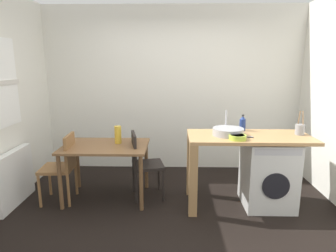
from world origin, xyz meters
TOP-DOWN VIEW (x-y plane):
  - ground_plane at (0.00, 0.00)m, footprint 5.46×5.46m
  - wall_back at (0.00, 1.75)m, footprint 4.60×0.10m
  - radiator at (-2.02, 0.30)m, footprint 0.10×0.80m
  - dining_table at (-0.87, 0.50)m, footprint 1.10×0.76m
  - chair_person_seat at (-1.42, 0.41)m, footprint 0.42×0.42m
  - chair_opposite at (-0.40, 0.53)m, footprint 0.48×0.48m
  - kitchen_counter at (0.74, 0.35)m, footprint 1.50×0.68m
  - washing_machine at (1.21, 0.35)m, footprint 0.60×0.61m
  - sink_basin at (0.69, 0.35)m, footprint 0.38×0.38m
  - tap at (0.69, 0.53)m, footprint 0.02×0.02m
  - bottle_tall_green at (0.92, 0.61)m, footprint 0.08×0.08m
  - mixing_bowl at (0.76, 0.15)m, footprint 0.20×0.20m
  - utensil_crock at (1.58, 0.40)m, footprint 0.11×0.11m
  - vase at (-0.72, 0.60)m, footprint 0.09×0.09m
  - scissors at (0.90, 0.25)m, footprint 0.15×0.06m

SIDE VIEW (x-z plane):
  - ground_plane at x=0.00m, z-range 0.00..0.00m
  - radiator at x=-2.02m, z-range 0.00..0.70m
  - washing_machine at x=1.21m, z-range 0.00..0.86m
  - chair_person_seat at x=-1.42m, z-range 0.06..0.96m
  - chair_opposite at x=-0.40m, z-range 0.06..0.96m
  - dining_table at x=-0.87m, z-range 0.27..1.01m
  - kitchen_counter at x=0.74m, z-range 0.30..1.22m
  - vase at x=-0.72m, z-range 0.74..0.97m
  - scissors at x=0.90m, z-range 0.92..0.93m
  - mixing_bowl at x=0.76m, z-range 0.92..0.98m
  - sink_basin at x=0.69m, z-range 0.92..1.01m
  - utensil_crock at x=1.58m, z-range 0.84..1.14m
  - bottle_tall_green at x=0.92m, z-range 0.91..1.12m
  - tap at x=0.69m, z-range 0.92..1.20m
  - wall_back at x=0.00m, z-range 0.00..2.70m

